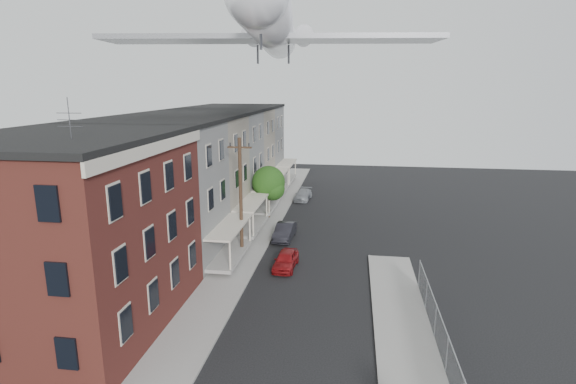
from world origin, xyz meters
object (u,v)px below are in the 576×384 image
at_px(car_far, 303,195).
at_px(airplane, 273,27).
at_px(street_tree, 270,184).
at_px(car_mid, 285,231).
at_px(utility_pole, 241,196).
at_px(car_near, 286,260).

distance_m(car_far, airplane, 20.95).
bearing_deg(street_tree, car_mid, -67.99).
distance_m(utility_pole, car_far, 18.47).
bearing_deg(car_near, car_far, 95.93).
bearing_deg(utility_pole, car_mid, 56.93).
distance_m(utility_pole, car_near, 5.86).
xyz_separation_m(car_mid, car_far, (0.02, 13.69, -0.10)).
xyz_separation_m(car_far, airplane, (-1.09, -12.80, 16.55)).
relative_size(utility_pole, car_mid, 2.20).
relative_size(car_mid, airplane, 0.14).
bearing_deg(utility_pole, car_near, -29.04).
relative_size(street_tree, car_far, 1.31).
relative_size(car_near, car_mid, 0.89).
bearing_deg(car_near, street_tree, 108.77).
height_order(street_tree, airplane, airplane).
bearing_deg(car_far, airplane, -89.46).
distance_m(car_mid, car_far, 13.69).
bearing_deg(car_mid, car_far, 92.59).
bearing_deg(airplane, car_far, 85.14).
relative_size(street_tree, car_mid, 1.27).
relative_size(utility_pole, street_tree, 1.73).
bearing_deg(car_far, street_tree, -101.36).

